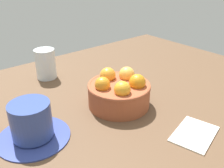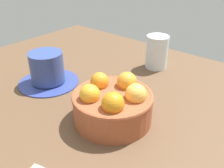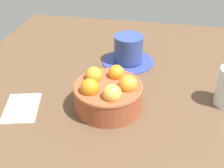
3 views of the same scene
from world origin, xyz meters
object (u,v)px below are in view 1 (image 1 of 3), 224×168
coffee_cup (32,123)px  folded_napkin (194,133)px  water_glass (46,64)px  terracotta_bowl (119,91)px

coffee_cup → folded_napkin: size_ratio=1.39×
water_glass → folded_napkin: water_glass is taller
terracotta_bowl → water_glass: bearing=103.6°
coffee_cup → folded_napkin: (26.85, -20.98, -3.25)cm
water_glass → folded_napkin: bearing=-76.8°
terracotta_bowl → coffee_cup: bearing=176.5°
terracotta_bowl → folded_napkin: terracotta_bowl is taller
coffee_cup → folded_napkin: 34.23cm
water_glass → folded_napkin: (10.93, -46.79, -4.33)cm
water_glass → coffee_cup: bearing=-121.7°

